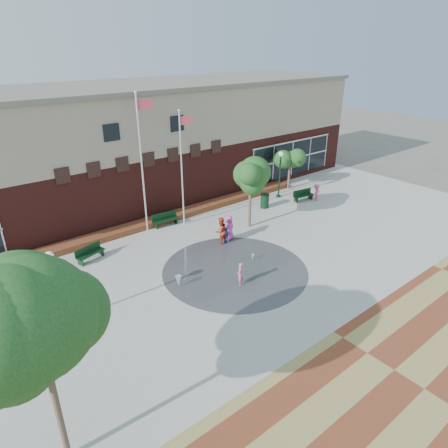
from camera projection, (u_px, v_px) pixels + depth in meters
ground at (271, 293)px, 21.08m from camera, size 120.00×120.00×0.00m
plaza_concrete at (224, 263)px, 23.92m from camera, size 46.00×18.00×0.01m
paver_band at (394, 370)px, 16.11m from camera, size 46.00×6.00×0.01m
splash_pad at (235, 270)px, 23.21m from camera, size 8.40×8.40×0.01m
library_building at (117, 146)px, 31.55m from camera, size 44.40×10.40×9.20m
flower_bed at (159, 223)px, 29.31m from camera, size 26.00×1.20×0.40m
flagpole_left at (142, 158)px, 25.99m from camera, size 1.08×0.35×9.39m
flagpole_right at (182, 163)px, 27.23m from camera, size 0.97×0.36×8.16m
lamp_left at (54, 280)px, 17.86m from camera, size 0.40×0.40×3.82m
lamp_right at (280, 169)px, 33.13m from camera, size 0.42×0.42×3.97m
bench_left at (91, 256)px, 24.14m from camera, size 1.91×1.03×0.93m
bench_mid at (166, 222)px, 28.68m from camera, size 1.98×0.74×0.97m
bench_right at (303, 197)px, 33.28m from camera, size 1.93×0.79×0.94m
trash_can at (265, 201)px, 31.73m from camera, size 0.71×0.71×1.17m
tree_big_left at (37, 323)px, 10.56m from camera, size 4.65×4.65×7.43m
tree_mid at (251, 179)px, 27.24m from camera, size 2.93×2.93×4.95m
tree_small_right at (290, 157)px, 34.96m from camera, size 2.32×2.32×3.97m
water_jet_a at (179, 287)px, 21.62m from camera, size 0.33×0.33×0.65m
water_jet_b at (253, 260)px, 24.26m from camera, size 0.18×0.18×0.40m
child_splash at (240, 274)px, 21.53m from camera, size 0.58×0.58×1.35m
adult_red at (221, 231)px, 25.86m from camera, size 0.95×0.76×1.88m
adult_pink at (229, 228)px, 26.49m from camera, size 0.88×0.62×1.71m
child_blue at (226, 236)px, 26.05m from camera, size 0.68×0.68×1.16m
person_bench at (316, 192)px, 33.14m from camera, size 1.03×0.75×1.43m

